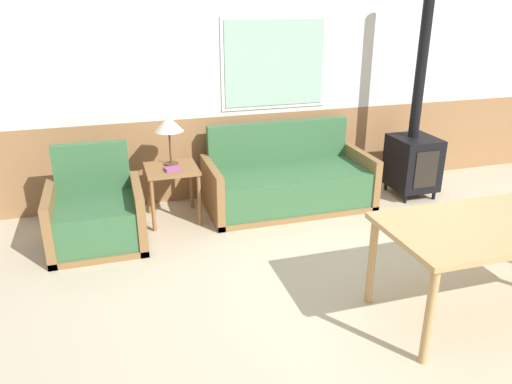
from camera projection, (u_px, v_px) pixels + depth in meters
ground_plane at (409, 303)px, 3.89m from camera, size 16.00×16.00×0.00m
wall_back at (293, 77)px, 5.73m from camera, size 7.20×0.09×2.70m
couch at (288, 184)px, 5.57m from camera, size 1.82×0.85×0.90m
armchair at (97, 218)px, 4.73m from camera, size 0.87×0.81×0.91m
side_table at (172, 177)px, 5.17m from camera, size 0.53×0.53×0.58m
table_lamp at (169, 125)px, 5.06m from camera, size 0.30×0.30×0.52m
book_stack at (173, 169)px, 5.05m from camera, size 0.17×0.15×0.03m
dining_table at (504, 230)px, 3.57m from camera, size 1.77×0.85×0.75m
wood_stove at (414, 149)px, 5.80m from camera, size 0.48×0.55×2.54m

